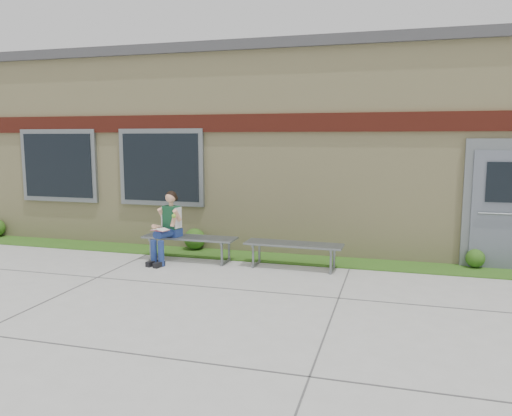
% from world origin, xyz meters
% --- Properties ---
extents(ground, '(80.00, 80.00, 0.00)m').
position_xyz_m(ground, '(0.00, 0.00, 0.00)').
color(ground, '#9E9E99').
rests_on(ground, ground).
extents(grass_strip, '(16.00, 0.80, 0.02)m').
position_xyz_m(grass_strip, '(0.00, 2.60, 0.01)').
color(grass_strip, '#2B5215').
rests_on(grass_strip, ground).
extents(school_building, '(16.20, 6.22, 4.20)m').
position_xyz_m(school_building, '(-0.00, 5.99, 2.10)').
color(school_building, beige).
rests_on(school_building, ground).
extents(bench_left, '(1.79, 0.51, 0.46)m').
position_xyz_m(bench_left, '(-1.97, 2.00, 0.36)').
color(bench_left, slate).
rests_on(bench_left, ground).
extents(bench_right, '(1.75, 0.53, 0.45)m').
position_xyz_m(bench_right, '(0.03, 2.00, 0.35)').
color(bench_right, slate).
rests_on(bench_right, ground).
extents(girl, '(0.48, 0.82, 1.33)m').
position_xyz_m(girl, '(-2.33, 1.80, 0.70)').
color(girl, navy).
rests_on(girl, ground).
extents(shrub_mid, '(0.44, 0.44, 0.44)m').
position_xyz_m(shrub_mid, '(-2.23, 2.85, 0.24)').
color(shrub_mid, '#2B5215').
rests_on(shrub_mid, grass_strip).
extents(shrub_east, '(0.33, 0.33, 0.33)m').
position_xyz_m(shrub_east, '(3.15, 2.85, 0.18)').
color(shrub_east, '#2B5215').
rests_on(shrub_east, grass_strip).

